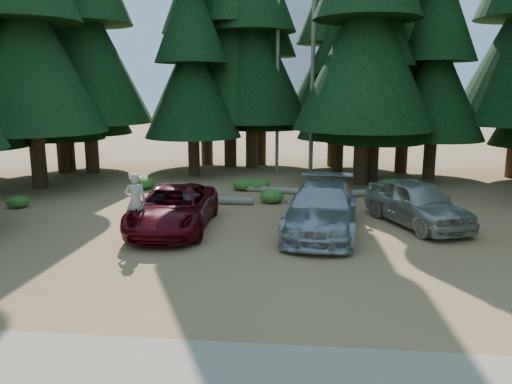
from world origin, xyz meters
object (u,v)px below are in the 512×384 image
frisbee_player (136,201)px  silver_minivan_center (322,208)px  log_mid (283,190)px  log_right (378,191)px  silver_minivan_right (417,203)px  log_left (201,200)px  red_pickup (173,208)px

frisbee_player → silver_minivan_center: bearing=175.7°
log_mid → log_right: size_ratio=0.74×
silver_minivan_right → frisbee_player: bearing=172.9°
log_left → log_mid: (3.43, 2.39, -0.02)m
silver_minivan_right → log_mid: 7.15m
silver_minivan_center → log_right: (2.79, 6.45, -0.69)m
log_left → log_right: log_left is taller
frisbee_player → log_mid: 8.96m
silver_minivan_center → log_right: size_ratio=1.21×
log_mid → log_right: log_right is taller
red_pickup → log_left: red_pickup is taller
red_pickup → log_right: (7.94, 6.60, -0.60)m
frisbee_player → log_right: size_ratio=0.39×
red_pickup → log_mid: (3.53, 6.41, -0.61)m
log_left → frisbee_player: bearing=-98.3°
silver_minivan_center → silver_minivan_right: (3.44, 1.25, -0.02)m
silver_minivan_center → frisbee_player: size_ratio=3.11×
frisbee_player → log_right: 11.90m
log_left → log_mid: bearing=37.0°
frisbee_player → log_left: frisbee_player is taller
red_pickup → log_left: bearing=86.5°
red_pickup → silver_minivan_right: size_ratio=1.13×
log_mid → log_right: (4.41, 0.18, 0.01)m
red_pickup → frisbee_player: bearing=-126.1°
log_left → log_mid: size_ratio=1.30×
log_left → log_mid: 4.18m
red_pickup → frisbee_player: 1.66m
log_left → silver_minivan_right: bearing=-15.1°
frisbee_player → log_left: (0.98, 5.33, -1.11)m
red_pickup → frisbee_player: frisbee_player is taller
silver_minivan_right → log_right: 5.28m
red_pickup → log_right: 10.34m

